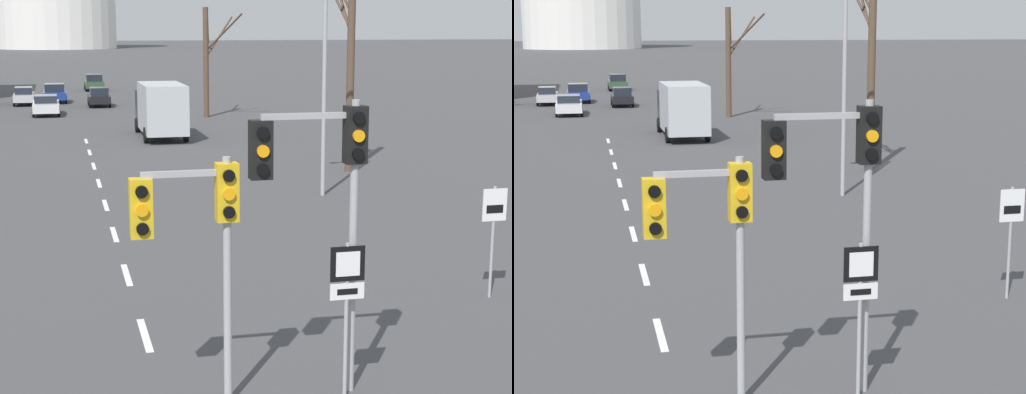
% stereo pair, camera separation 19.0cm
% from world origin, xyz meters
% --- Properties ---
extents(lane_stripe_1, '(0.16, 2.00, 0.01)m').
position_xyz_m(lane_stripe_1, '(0.00, 8.29, 0.00)').
color(lane_stripe_1, silver).
rests_on(lane_stripe_1, ground_plane).
extents(lane_stripe_2, '(0.16, 2.00, 0.01)m').
position_xyz_m(lane_stripe_2, '(0.00, 12.79, 0.00)').
color(lane_stripe_2, silver).
rests_on(lane_stripe_2, ground_plane).
extents(lane_stripe_3, '(0.16, 2.00, 0.01)m').
position_xyz_m(lane_stripe_3, '(0.00, 17.29, 0.00)').
color(lane_stripe_3, silver).
rests_on(lane_stripe_3, ground_plane).
extents(lane_stripe_4, '(0.16, 2.00, 0.01)m').
position_xyz_m(lane_stripe_4, '(0.00, 21.79, 0.00)').
color(lane_stripe_4, silver).
rests_on(lane_stripe_4, ground_plane).
extents(lane_stripe_5, '(0.16, 2.00, 0.01)m').
position_xyz_m(lane_stripe_5, '(0.00, 26.29, 0.00)').
color(lane_stripe_5, silver).
rests_on(lane_stripe_5, ground_plane).
extents(lane_stripe_6, '(0.16, 2.00, 0.01)m').
position_xyz_m(lane_stripe_6, '(0.00, 30.79, 0.00)').
color(lane_stripe_6, silver).
rests_on(lane_stripe_6, ground_plane).
extents(lane_stripe_7, '(0.16, 2.00, 0.01)m').
position_xyz_m(lane_stripe_7, '(0.00, 35.29, 0.00)').
color(lane_stripe_7, silver).
rests_on(lane_stripe_7, ground_plane).
extents(lane_stripe_8, '(0.16, 2.00, 0.01)m').
position_xyz_m(lane_stripe_8, '(0.00, 39.79, 0.00)').
color(lane_stripe_8, silver).
rests_on(lane_stripe_8, ground_plane).
extents(traffic_signal_near_right, '(1.97, 0.34, 5.09)m').
position_xyz_m(traffic_signal_near_right, '(2.67, 4.73, 3.86)').
color(traffic_signal_near_right, '#9E9EA3').
rests_on(traffic_signal_near_right, ground_plane).
extents(traffic_signal_centre_tall, '(1.75, 0.34, 4.22)m').
position_xyz_m(traffic_signal_centre_tall, '(0.54, 4.73, 3.17)').
color(traffic_signal_centre_tall, '#9E9EA3').
rests_on(traffic_signal_centre_tall, ground_plane).
extents(route_sign_post, '(0.60, 0.08, 2.74)m').
position_xyz_m(route_sign_post, '(3.04, 4.47, 1.87)').
color(route_sign_post, '#9E9EA3').
rests_on(route_sign_post, ground_plane).
extents(speed_limit_sign, '(0.60, 0.08, 2.66)m').
position_xyz_m(speed_limit_sign, '(8.19, 8.95, 1.81)').
color(speed_limit_sign, '#9E9EA3').
rests_on(speed_limit_sign, ground_plane).
extents(street_lamp_right, '(1.98, 0.36, 9.94)m').
position_xyz_m(street_lamp_right, '(7.83, 21.78, 5.93)').
color(street_lamp_right, '#9E9EA3').
rests_on(street_lamp_right, ground_plane).
extents(sedan_near_left, '(1.74, 3.80, 1.53)m').
position_xyz_m(sedan_near_left, '(1.85, 61.16, 0.77)').
color(sedan_near_left, black).
rests_on(sedan_near_left, ground_plane).
extents(sedan_near_right, '(1.69, 4.35, 1.47)m').
position_xyz_m(sedan_near_right, '(-4.05, 64.02, 0.76)').
color(sedan_near_right, '#B7B7BC').
rests_on(sedan_near_right, ground_plane).
extents(sedan_mid_centre, '(1.92, 4.59, 1.46)m').
position_xyz_m(sedan_mid_centre, '(-2.24, 55.00, 0.75)').
color(sedan_mid_centre, silver).
rests_on(sedan_mid_centre, ground_plane).
extents(sedan_far_left, '(1.90, 4.57, 1.63)m').
position_xyz_m(sedan_far_left, '(2.31, 79.26, 0.81)').
color(sedan_far_left, '#2D4C33').
rests_on(sedan_far_left, ground_plane).
extents(sedan_far_right, '(1.95, 4.08, 1.61)m').
position_xyz_m(sedan_far_right, '(-1.59, 65.55, 0.82)').
color(sedan_far_right, navy).
rests_on(sedan_far_right, ground_plane).
extents(delivery_truck, '(2.44, 7.20, 3.14)m').
position_xyz_m(delivery_truck, '(4.29, 40.40, 1.70)').
color(delivery_truck, '#333842').
rests_on(delivery_truck, ground_plane).
extents(bare_tree_right_near, '(2.40, 3.66, 9.95)m').
position_xyz_m(bare_tree_right_near, '(10.84, 26.85, 5.01)').
color(bare_tree_right_near, brown).
rests_on(bare_tree_right_near, ground_plane).
extents(bare_tree_right_far, '(2.31, 6.05, 7.62)m').
position_xyz_m(bare_tree_right_far, '(8.94, 51.07, 4.15)').
color(bare_tree_right_far, brown).
rests_on(bare_tree_right_far, ground_plane).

